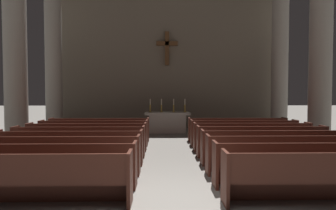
# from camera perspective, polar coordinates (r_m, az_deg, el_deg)

# --- Properties ---
(ground_plane) EXTENTS (80.00, 80.00, 0.00)m
(ground_plane) POSITION_cam_1_polar(r_m,az_deg,el_deg) (5.51, 1.83, -18.52)
(ground_plane) COLOR gray
(pew_left_row_1) EXTENTS (3.95, 0.50, 0.95)m
(pew_left_row_1) POSITION_cam_1_polar(r_m,az_deg,el_deg) (5.87, -27.07, -12.55)
(pew_left_row_1) COLOR #4C2319
(pew_left_row_1) RESTS_ON ground
(pew_left_row_2) EXTENTS (3.95, 0.50, 0.95)m
(pew_left_row_2) POSITION_cam_1_polar(r_m,az_deg,el_deg) (6.73, -23.38, -10.56)
(pew_left_row_2) COLOR #4C2319
(pew_left_row_2) RESTS_ON ground
(pew_left_row_3) EXTENTS (3.95, 0.50, 0.95)m
(pew_left_row_3) POSITION_cam_1_polar(r_m,az_deg,el_deg) (7.63, -20.58, -9.01)
(pew_left_row_3) COLOR #4C2319
(pew_left_row_3) RESTS_ON ground
(pew_left_row_4) EXTENTS (3.95, 0.50, 0.95)m
(pew_left_row_4) POSITION_cam_1_polar(r_m,az_deg,el_deg) (8.53, -18.38, -7.76)
(pew_left_row_4) COLOR #4C2319
(pew_left_row_4) RESTS_ON ground
(pew_left_row_5) EXTENTS (3.95, 0.50, 0.95)m
(pew_left_row_5) POSITION_cam_1_polar(r_m,az_deg,el_deg) (9.46, -16.62, -6.75)
(pew_left_row_5) COLOR #4C2319
(pew_left_row_5) RESTS_ON ground
(pew_left_row_6) EXTENTS (3.95, 0.50, 0.95)m
(pew_left_row_6) POSITION_cam_1_polar(r_m,az_deg,el_deg) (10.39, -15.18, -5.92)
(pew_left_row_6) COLOR #4C2319
(pew_left_row_6) RESTS_ON ground
(pew_left_row_7) EXTENTS (3.95, 0.50, 0.95)m
(pew_left_row_7) POSITION_cam_1_polar(r_m,az_deg,el_deg) (11.33, -13.99, -5.22)
(pew_left_row_7) COLOR #4C2319
(pew_left_row_7) RESTS_ON ground
(pew_left_row_8) EXTENTS (3.95, 0.50, 0.95)m
(pew_left_row_8) POSITION_cam_1_polar(r_m,az_deg,el_deg) (12.27, -12.97, -4.63)
(pew_left_row_8) COLOR #4C2319
(pew_left_row_8) RESTS_ON ground
(pew_right_row_1) EXTENTS (3.95, 0.50, 0.95)m
(pew_right_row_1) POSITION_cam_1_polar(r_m,az_deg,el_deg) (6.12, 29.43, -11.98)
(pew_right_row_1) COLOR #4C2319
(pew_right_row_1) RESTS_ON ground
(pew_right_row_2) EXTENTS (3.95, 0.50, 0.95)m
(pew_right_row_2) POSITION_cam_1_polar(r_m,az_deg,el_deg) (6.95, 25.28, -10.19)
(pew_right_row_2) COLOR #4C2319
(pew_right_row_2) RESTS_ON ground
(pew_right_row_3) EXTENTS (3.95, 0.50, 0.95)m
(pew_right_row_3) POSITION_cam_1_polar(r_m,az_deg,el_deg) (7.82, 22.06, -8.75)
(pew_right_row_3) COLOR #4C2319
(pew_right_row_3) RESTS_ON ground
(pew_right_row_4) EXTENTS (3.95, 0.50, 0.95)m
(pew_right_row_4) POSITION_cam_1_polar(r_m,az_deg,el_deg) (8.71, 19.51, -7.58)
(pew_right_row_4) COLOR #4C2319
(pew_right_row_4) RESTS_ON ground
(pew_right_row_5) EXTENTS (3.95, 0.50, 0.95)m
(pew_right_row_5) POSITION_cam_1_polar(r_m,az_deg,el_deg) (9.61, 17.45, -6.61)
(pew_right_row_5) COLOR #4C2319
(pew_right_row_5) RESTS_ON ground
(pew_right_row_6) EXTENTS (3.95, 0.50, 0.95)m
(pew_right_row_6) POSITION_cam_1_polar(r_m,az_deg,el_deg) (10.53, 15.75, -5.81)
(pew_right_row_6) COLOR #4C2319
(pew_right_row_6) RESTS_ON ground
(pew_right_row_7) EXTENTS (3.95, 0.50, 0.95)m
(pew_right_row_7) POSITION_cam_1_polar(r_m,az_deg,el_deg) (11.46, 14.33, -5.14)
(pew_right_row_7) COLOR #4C2319
(pew_right_row_7) RESTS_ON ground
(pew_right_row_8) EXTENTS (3.95, 0.50, 0.95)m
(pew_right_row_8) POSITION_cam_1_polar(r_m,az_deg,el_deg) (12.40, 13.12, -4.56)
(pew_right_row_8) COLOR #4C2319
(pew_right_row_8) RESTS_ON ground
(column_left_second) EXTENTS (1.18, 1.18, 7.42)m
(column_left_second) POSITION_cam_1_polar(r_m,az_deg,el_deg) (12.10, -27.28, 10.02)
(column_left_second) COLOR #9E998E
(column_left_second) RESTS_ON ground
(column_right_second) EXTENTS (1.18, 1.18, 7.42)m
(column_right_second) POSITION_cam_1_polar(r_m,az_deg,el_deg) (12.34, 27.24, 9.86)
(column_right_second) COLOR #9E998E
(column_right_second) RESTS_ON ground
(column_left_third) EXTENTS (1.18, 1.18, 7.42)m
(column_left_third) POSITION_cam_1_polar(r_m,az_deg,el_deg) (15.54, -21.11, 8.37)
(column_left_third) COLOR #9E998E
(column_left_third) RESTS_ON ground
(column_right_third) EXTENTS (1.18, 1.18, 7.42)m
(column_right_third) POSITION_cam_1_polar(r_m,az_deg,el_deg) (15.73, 20.65, 8.30)
(column_right_third) COLOR #9E998E
(column_right_third) RESTS_ON ground
(altar) EXTENTS (2.20, 0.90, 1.01)m
(altar) POSITION_cam_1_polar(r_m,az_deg,el_deg) (14.58, -0.09, -3.24)
(altar) COLOR #BCB7AD
(altar) RESTS_ON ground
(candlestick_outer_left) EXTENTS (0.16, 0.16, 0.65)m
(candlestick_outer_left) POSITION_cam_1_polar(r_m,az_deg,el_deg) (14.53, -3.44, -0.56)
(candlestick_outer_left) COLOR #B79338
(candlestick_outer_left) RESTS_ON altar
(candlestick_inner_left) EXTENTS (0.16, 0.16, 0.65)m
(candlestick_inner_left) POSITION_cam_1_polar(r_m,az_deg,el_deg) (14.52, -1.28, -0.56)
(candlestick_inner_left) COLOR #B79338
(candlestick_inner_left) RESTS_ON altar
(candlestick_inner_right) EXTENTS (0.16, 0.16, 0.65)m
(candlestick_inner_right) POSITION_cam_1_polar(r_m,az_deg,el_deg) (14.53, 1.09, -0.56)
(candlestick_inner_right) COLOR #B79338
(candlestick_inner_right) RESTS_ON altar
(candlestick_outer_right) EXTENTS (0.16, 0.16, 0.65)m
(candlestick_outer_right) POSITION_cam_1_polar(r_m,az_deg,el_deg) (14.56, 3.25, -0.56)
(candlestick_outer_right) COLOR #B79338
(candlestick_outer_right) RESTS_ON altar
(apse_with_cross) EXTENTS (12.29, 0.47, 7.91)m
(apse_with_cross) POSITION_cam_1_polar(r_m,az_deg,el_deg) (16.53, -0.22, 9.31)
(apse_with_cross) COLOR #706656
(apse_with_cross) RESTS_ON ground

